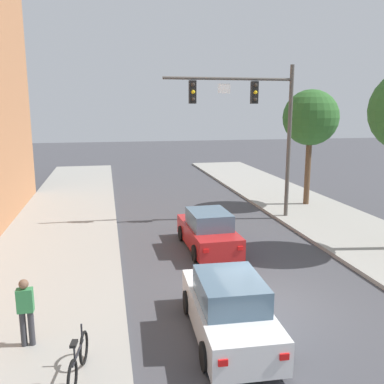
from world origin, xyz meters
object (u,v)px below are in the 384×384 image
car_lead_red (208,232)px  street_tree_second (311,118)px  traffic_signal_mast (256,114)px  bicycle_leaning (78,361)px  car_following_white (228,309)px  pedestrian_sidewalk_left_walker (26,309)px

car_lead_red → street_tree_second: (7.34, 6.10, 4.31)m
traffic_signal_mast → car_lead_red: (-3.27, -3.84, -4.61)m
bicycle_leaning → street_tree_second: size_ratio=0.27×
traffic_signal_mast → car_following_white: (-4.34, -10.31, -4.61)m
pedestrian_sidewalk_left_walker → bicycle_leaning: 2.02m
car_following_white → street_tree_second: size_ratio=0.66×
car_lead_red → street_tree_second: street_tree_second is taller
car_following_white → car_lead_red: bearing=80.6°
traffic_signal_mast → bicycle_leaning: bearing=-124.4°
traffic_signal_mast → street_tree_second: traffic_signal_mast is taller
street_tree_second → car_lead_red: bearing=-140.2°
car_lead_red → car_following_white: size_ratio=0.99×
car_lead_red → bicycle_leaning: bearing=-121.0°
pedestrian_sidewalk_left_walker → traffic_signal_mast: bearing=47.6°
car_lead_red → street_tree_second: size_ratio=0.66×
street_tree_second → traffic_signal_mast: bearing=-150.8°
car_following_white → street_tree_second: street_tree_second is taller
street_tree_second → pedestrian_sidewalk_left_walker: bearing=-137.1°
car_lead_red → bicycle_leaning: 8.95m
car_lead_red → car_following_white: bearing=-99.4°
car_following_white → bicycle_leaning: 3.75m
car_lead_red → pedestrian_sidewalk_left_walker: bearing=-133.5°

